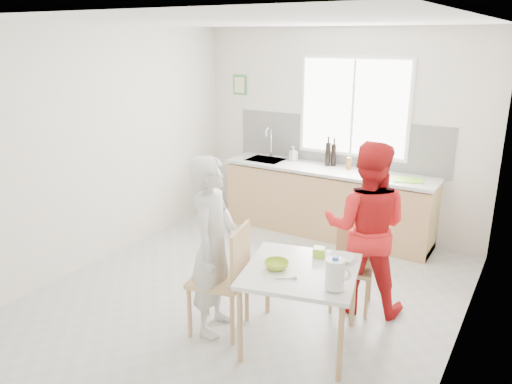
# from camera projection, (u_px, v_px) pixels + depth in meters

# --- Properties ---
(ground) EXTENTS (4.50, 4.50, 0.00)m
(ground) POSITION_uv_depth(u_px,v_px,m) (251.00, 294.00, 5.23)
(ground) COLOR #B7B7B2
(ground) RESTS_ON ground
(room_shell) EXTENTS (4.50, 4.50, 4.50)m
(room_shell) POSITION_uv_depth(u_px,v_px,m) (250.00, 139.00, 4.73)
(room_shell) COLOR silver
(room_shell) RESTS_ON ground
(window) EXTENTS (1.50, 0.06, 1.30)m
(window) POSITION_uv_depth(u_px,v_px,m) (354.00, 107.00, 6.44)
(window) COLOR white
(window) RESTS_ON room_shell
(backsplash) EXTENTS (3.00, 0.02, 0.65)m
(backsplash) POSITION_uv_depth(u_px,v_px,m) (338.00, 142.00, 6.69)
(backsplash) COLOR white
(backsplash) RESTS_ON room_shell
(picture_frame) EXTENTS (0.22, 0.03, 0.28)m
(picture_frame) POSITION_uv_depth(u_px,v_px,m) (240.00, 85.00, 7.24)
(picture_frame) COLOR #469141
(picture_frame) RESTS_ON room_shell
(kitchen_counter) EXTENTS (2.84, 0.64, 1.37)m
(kitchen_counter) POSITION_uv_depth(u_px,v_px,m) (326.00, 204.00, 6.70)
(kitchen_counter) COLOR tan
(kitchen_counter) RESTS_ON ground
(dining_table) EXTENTS (1.12, 1.12, 0.71)m
(dining_table) POSITION_uv_depth(u_px,v_px,m) (301.00, 277.00, 4.21)
(dining_table) COLOR white
(dining_table) RESTS_ON ground
(chair_left) EXTENTS (0.57, 0.57, 1.01)m
(chair_left) POSITION_uv_depth(u_px,v_px,m) (226.00, 275.00, 4.42)
(chair_left) COLOR tan
(chair_left) RESTS_ON ground
(chair_far) EXTENTS (0.48, 0.48, 0.86)m
(chair_far) POSITION_uv_depth(u_px,v_px,m) (353.00, 261.00, 4.90)
(chair_far) COLOR tan
(chair_far) RESTS_ON ground
(person_white) EXTENTS (0.52, 0.67, 1.63)m
(person_white) POSITION_uv_depth(u_px,v_px,m) (213.00, 246.00, 4.38)
(person_white) COLOR silver
(person_white) RESTS_ON ground
(person_red) EXTENTS (0.94, 0.81, 1.68)m
(person_red) POSITION_uv_depth(u_px,v_px,m) (366.00, 228.00, 4.73)
(person_red) COLOR red
(person_red) RESTS_ON ground
(bowl_green) EXTENTS (0.25, 0.25, 0.06)m
(bowl_green) POSITION_uv_depth(u_px,v_px,m) (277.00, 265.00, 4.19)
(bowl_green) COLOR #9EC22C
(bowl_green) RESTS_ON dining_table
(bowl_white) EXTENTS (0.26, 0.26, 0.05)m
(bowl_white) POSITION_uv_depth(u_px,v_px,m) (341.00, 259.00, 4.32)
(bowl_white) COLOR white
(bowl_white) RESTS_ON dining_table
(milk_jug) EXTENTS (0.21, 0.15, 0.26)m
(milk_jug) POSITION_uv_depth(u_px,v_px,m) (335.00, 274.00, 3.80)
(milk_jug) COLOR white
(milk_jug) RESTS_ON dining_table
(green_box) EXTENTS (0.12, 0.12, 0.09)m
(green_box) POSITION_uv_depth(u_px,v_px,m) (319.00, 252.00, 4.40)
(green_box) COLOR #9BD731
(green_box) RESTS_ON dining_table
(spoon) EXTENTS (0.14, 0.10, 0.01)m
(spoon) POSITION_uv_depth(u_px,v_px,m) (285.00, 278.00, 4.01)
(spoon) COLOR #A5A5AA
(spoon) RESTS_ON dining_table
(cutting_board) EXTENTS (0.41, 0.34, 0.01)m
(cutting_board) POSITION_uv_depth(u_px,v_px,m) (408.00, 180.00, 5.99)
(cutting_board) COLOR #77C92E
(cutting_board) RESTS_ON kitchen_counter
(wine_bottle_a) EXTENTS (0.07, 0.07, 0.32)m
(wine_bottle_a) POSITION_uv_depth(u_px,v_px,m) (328.00, 154.00, 6.63)
(wine_bottle_a) COLOR black
(wine_bottle_a) RESTS_ON kitchen_counter
(wine_bottle_b) EXTENTS (0.07, 0.07, 0.30)m
(wine_bottle_b) POSITION_uv_depth(u_px,v_px,m) (334.00, 155.00, 6.63)
(wine_bottle_b) COLOR black
(wine_bottle_b) RESTS_ON kitchen_counter
(jar_amber) EXTENTS (0.06, 0.06, 0.16)m
(jar_amber) POSITION_uv_depth(u_px,v_px,m) (349.00, 164.00, 6.46)
(jar_amber) COLOR #996221
(jar_amber) RESTS_ON kitchen_counter
(soap_bottle) EXTENTS (0.12, 0.12, 0.20)m
(soap_bottle) POSITION_uv_depth(u_px,v_px,m) (293.00, 153.00, 6.93)
(soap_bottle) COLOR #999999
(soap_bottle) RESTS_ON kitchen_counter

